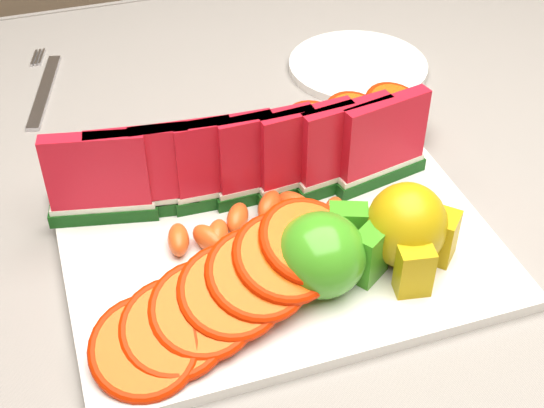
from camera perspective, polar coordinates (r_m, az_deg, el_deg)
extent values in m
cube|color=#4E3021|center=(0.80, 1.41, -0.59)|extent=(1.40, 0.90, 0.03)
cube|color=#4E3021|center=(1.57, 18.78, 2.66)|extent=(0.06, 0.06, 0.72)
cube|color=gray|center=(0.79, 1.43, 0.46)|extent=(1.52, 1.02, 0.01)
cube|color=gray|center=(1.25, -6.58, 11.30)|extent=(1.52, 0.01, 0.20)
cube|color=silver|center=(0.72, 0.49, -2.99)|extent=(0.40, 0.30, 0.01)
ellipsoid|color=#418A18|center=(0.66, 3.69, -3.84)|extent=(0.09, 0.09, 0.07)
cube|color=#418A18|center=(0.67, 7.38, -3.81)|extent=(0.04, 0.04, 0.05)
cube|color=beige|center=(0.68, 7.85, -3.69)|extent=(0.03, 0.02, 0.05)
cube|color=#418A18|center=(0.69, 5.68, -2.05)|extent=(0.04, 0.03, 0.05)
cube|color=beige|center=(0.70, 6.14, -1.94)|extent=(0.03, 0.02, 0.05)
ellipsoid|color=#9A6D04|center=(0.68, 10.08, -1.61)|extent=(0.09, 0.09, 0.08)
cube|color=#9A6D04|center=(0.67, 10.66, -4.99)|extent=(0.03, 0.03, 0.05)
cube|color=#9A6D04|center=(0.70, 12.83, -2.49)|extent=(0.04, 0.04, 0.05)
cylinder|color=silver|center=(1.01, 6.49, 10.29)|extent=(0.22, 0.22, 0.01)
cube|color=silver|center=(0.99, -16.76, 8.14)|extent=(0.06, 0.17, 0.00)
cube|color=silver|center=(1.07, -17.47, 10.44)|extent=(0.01, 0.04, 0.00)
cube|color=silver|center=(1.07, -17.21, 10.49)|extent=(0.01, 0.04, 0.00)
cube|color=silver|center=(1.07, -16.94, 10.55)|extent=(0.01, 0.04, 0.00)
cube|color=#0B360C|center=(0.76, -12.50, -0.65)|extent=(0.11, 0.04, 0.01)
cube|color=silver|center=(0.75, -12.61, -0.07)|extent=(0.10, 0.04, 0.01)
cube|color=red|center=(0.72, -13.08, 2.47)|extent=(0.10, 0.04, 0.08)
cube|color=#0B360C|center=(0.75, -9.48, -0.24)|extent=(0.11, 0.04, 0.01)
cube|color=silver|center=(0.75, -9.56, 0.35)|extent=(0.10, 0.03, 0.01)
cube|color=red|center=(0.72, -9.92, 2.91)|extent=(0.10, 0.03, 0.08)
cube|color=#0B360C|center=(0.76, -6.45, 0.18)|extent=(0.11, 0.03, 0.01)
cube|color=silver|center=(0.75, -6.51, 0.77)|extent=(0.10, 0.03, 0.01)
cube|color=red|center=(0.72, -6.75, 3.34)|extent=(0.10, 0.02, 0.08)
cube|color=#0B360C|center=(0.76, -3.45, 0.59)|extent=(0.11, 0.02, 0.01)
cube|color=silver|center=(0.75, -3.48, 1.18)|extent=(0.10, 0.02, 0.01)
cube|color=red|center=(0.73, -3.61, 3.76)|extent=(0.10, 0.02, 0.08)
cube|color=#0B360C|center=(0.76, -0.47, 1.00)|extent=(0.11, 0.02, 0.01)
cube|color=silver|center=(0.76, -0.48, 1.59)|extent=(0.10, 0.02, 0.01)
cube|color=red|center=(0.73, -0.49, 4.16)|extent=(0.10, 0.02, 0.08)
cube|color=#0B360C|center=(0.77, 2.46, 1.40)|extent=(0.11, 0.03, 0.01)
cube|color=silver|center=(0.76, 2.48, 1.99)|extent=(0.10, 0.03, 0.01)
cube|color=red|center=(0.74, 2.57, 4.55)|extent=(0.10, 0.02, 0.08)
cube|color=#0B360C|center=(0.78, 5.32, 1.79)|extent=(0.11, 0.04, 0.01)
cube|color=silver|center=(0.77, 5.36, 2.37)|extent=(0.10, 0.03, 0.01)
cube|color=red|center=(0.75, 5.56, 4.91)|extent=(0.10, 0.03, 0.08)
cube|color=#0B360C|center=(0.79, 8.11, 2.16)|extent=(0.11, 0.04, 0.01)
cube|color=silver|center=(0.79, 8.18, 2.74)|extent=(0.10, 0.04, 0.01)
cube|color=red|center=(0.76, 8.47, 5.25)|extent=(0.10, 0.04, 0.08)
cylinder|color=#EF6300|center=(0.62, -9.56, -10.63)|extent=(0.10, 0.09, 0.04)
torus|color=#DE4600|center=(0.62, -9.56, -10.63)|extent=(0.11, 0.11, 0.04)
cylinder|color=#EF6300|center=(0.62, -7.37, -9.30)|extent=(0.09, 0.09, 0.04)
torus|color=#DE4600|center=(0.62, -7.37, -9.30)|extent=(0.10, 0.10, 0.04)
cylinder|color=#EF6300|center=(0.63, -5.23, -7.97)|extent=(0.08, 0.08, 0.04)
torus|color=#DE4600|center=(0.63, -5.23, -7.97)|extent=(0.09, 0.09, 0.04)
cylinder|color=#EF6300|center=(0.63, -3.13, -6.65)|extent=(0.09, 0.09, 0.04)
torus|color=#DE4600|center=(0.63, -3.13, -6.65)|extent=(0.10, 0.10, 0.04)
cylinder|color=#EF6300|center=(0.64, -1.09, -5.35)|extent=(0.10, 0.10, 0.04)
torus|color=#DE4600|center=(0.64, -1.09, -5.35)|extent=(0.11, 0.11, 0.04)
cylinder|color=#EF6300|center=(0.65, 0.89, -4.07)|extent=(0.11, 0.10, 0.04)
torus|color=#DE4600|center=(0.65, 0.89, -4.07)|extent=(0.12, 0.12, 0.04)
cylinder|color=#EF6300|center=(0.65, 2.82, -2.82)|extent=(0.11, 0.11, 0.04)
torus|color=#DE4600|center=(0.65, 2.82, -2.82)|extent=(0.12, 0.12, 0.04)
cylinder|color=#EF6300|center=(0.79, -9.83, 2.71)|extent=(0.06, 0.06, 0.02)
torus|color=#DE4600|center=(0.79, -9.83, 2.71)|extent=(0.07, 0.07, 0.03)
cylinder|color=#EF6300|center=(0.80, -6.49, 3.56)|extent=(0.07, 0.07, 0.02)
torus|color=#DE4600|center=(0.80, -6.49, 3.56)|extent=(0.08, 0.08, 0.03)
cylinder|color=#EF6300|center=(0.80, -3.17, 4.39)|extent=(0.07, 0.07, 0.02)
torus|color=#DE4600|center=(0.80, -3.17, 4.39)|extent=(0.08, 0.08, 0.03)
cylinder|color=#EF6300|center=(0.81, 0.08, 5.19)|extent=(0.08, 0.08, 0.02)
torus|color=#DE4600|center=(0.81, 0.08, 5.19)|extent=(0.09, 0.09, 0.03)
cylinder|color=#EF6300|center=(0.83, 3.26, 5.95)|extent=(0.08, 0.08, 0.02)
torus|color=#DE4600|center=(0.83, 3.26, 5.95)|extent=(0.09, 0.09, 0.03)
cylinder|color=#EF6300|center=(0.84, 6.34, 6.67)|extent=(0.08, 0.08, 0.02)
torus|color=#DE4600|center=(0.84, 6.34, 6.67)|extent=(0.10, 0.10, 0.03)
cylinder|color=#EF6300|center=(0.86, 9.32, 7.35)|extent=(0.09, 0.09, 0.02)
torus|color=#DE4600|center=(0.86, 9.32, 7.35)|extent=(0.10, 0.10, 0.03)
ellipsoid|color=#D45A11|center=(0.71, -7.06, -2.68)|extent=(0.03, 0.04, 0.02)
ellipsoid|color=#D45A11|center=(0.70, -4.80, -2.62)|extent=(0.04, 0.04, 0.02)
ellipsoid|color=#D45A11|center=(0.71, -4.13, -2.38)|extent=(0.03, 0.04, 0.02)
ellipsoid|color=#D45A11|center=(0.72, -2.61, -1.07)|extent=(0.04, 0.04, 0.02)
ellipsoid|color=#D45A11|center=(0.74, -0.20, -0.10)|extent=(0.04, 0.04, 0.02)
ellipsoid|color=#D45A11|center=(0.74, 1.72, 0.00)|extent=(0.04, 0.04, 0.02)
ellipsoid|color=#D45A11|center=(0.73, 2.43, -0.60)|extent=(0.04, 0.04, 0.02)
ellipsoid|color=#D45A11|center=(0.73, 4.69, -0.61)|extent=(0.04, 0.04, 0.02)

